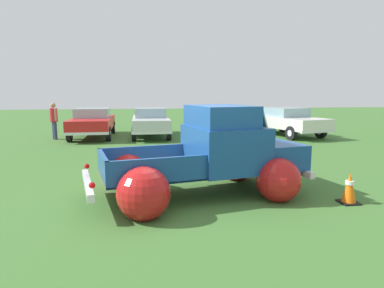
{
  "coord_description": "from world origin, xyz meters",
  "views": [
    {
      "loc": [
        -1.17,
        -6.88,
        2.19
      ],
      "look_at": [
        0.0,
        0.63,
        1.02
      ],
      "focal_mm": 31.25,
      "sensor_mm": 36.0,
      "label": 1
    }
  ],
  "objects_px": {
    "show_car_1": "(150,121)",
    "lane_cone_0": "(349,188)",
    "show_car_2": "(217,120)",
    "spectator_0": "(54,119)",
    "vintage_pickup_truck": "(213,159)",
    "show_car_3": "(287,120)",
    "show_car_0": "(93,121)"
  },
  "relations": [
    {
      "from": "show_car_0",
      "to": "show_car_2",
      "type": "relative_size",
      "value": 0.98
    },
    {
      "from": "vintage_pickup_truck",
      "to": "show_car_0",
      "type": "relative_size",
      "value": 1.04
    },
    {
      "from": "vintage_pickup_truck",
      "to": "show_car_1",
      "type": "bearing_deg",
      "value": 84.56
    },
    {
      "from": "show_car_3",
      "to": "spectator_0",
      "type": "bearing_deg",
      "value": -105.03
    },
    {
      "from": "show_car_2",
      "to": "spectator_0",
      "type": "xyz_separation_m",
      "value": [
        -8.04,
        -0.64,
        0.2
      ]
    },
    {
      "from": "show_car_3",
      "to": "spectator_0",
      "type": "xyz_separation_m",
      "value": [
        -11.47,
        0.32,
        0.2
      ]
    },
    {
      "from": "show_car_0",
      "to": "show_car_3",
      "type": "height_order",
      "value": "same"
    },
    {
      "from": "lane_cone_0",
      "to": "show_car_2",
      "type": "bearing_deg",
      "value": 90.32
    },
    {
      "from": "vintage_pickup_truck",
      "to": "show_car_0",
      "type": "height_order",
      "value": "vintage_pickup_truck"
    },
    {
      "from": "lane_cone_0",
      "to": "spectator_0",
      "type": "bearing_deg",
      "value": 127.29
    },
    {
      "from": "show_car_3",
      "to": "lane_cone_0",
      "type": "height_order",
      "value": "show_car_3"
    },
    {
      "from": "show_car_2",
      "to": "vintage_pickup_truck",
      "type": "bearing_deg",
      "value": -24.79
    },
    {
      "from": "show_car_2",
      "to": "show_car_1",
      "type": "bearing_deg",
      "value": -95.98
    },
    {
      "from": "show_car_1",
      "to": "spectator_0",
      "type": "distance_m",
      "value": 4.54
    },
    {
      "from": "vintage_pickup_truck",
      "to": "show_car_1",
      "type": "height_order",
      "value": "vintage_pickup_truck"
    },
    {
      "from": "show_car_0",
      "to": "show_car_1",
      "type": "bearing_deg",
      "value": 84.23
    },
    {
      "from": "show_car_3",
      "to": "lane_cone_0",
      "type": "relative_size",
      "value": 7.78
    },
    {
      "from": "show_car_1",
      "to": "show_car_3",
      "type": "relative_size",
      "value": 0.91
    },
    {
      "from": "show_car_3",
      "to": "spectator_0",
      "type": "relative_size",
      "value": 2.84
    },
    {
      "from": "show_car_0",
      "to": "show_car_1",
      "type": "xyz_separation_m",
      "value": [
        2.83,
        -0.26,
        -0.0
      ]
    },
    {
      "from": "vintage_pickup_truck",
      "to": "spectator_0",
      "type": "distance_m",
      "value": 11.07
    },
    {
      "from": "show_car_1",
      "to": "lane_cone_0",
      "type": "distance_m",
      "value": 11.55
    },
    {
      "from": "spectator_0",
      "to": "show_car_1",
      "type": "bearing_deg",
      "value": 149.35
    },
    {
      "from": "show_car_0",
      "to": "lane_cone_0",
      "type": "xyz_separation_m",
      "value": [
        6.41,
        -11.23,
        -0.48
      ]
    },
    {
      "from": "vintage_pickup_truck",
      "to": "show_car_3",
      "type": "distance_m",
      "value": 10.97
    },
    {
      "from": "show_car_2",
      "to": "spectator_0",
      "type": "relative_size",
      "value": 2.78
    },
    {
      "from": "vintage_pickup_truck",
      "to": "spectator_0",
      "type": "bearing_deg",
      "value": 108.71
    },
    {
      "from": "show_car_1",
      "to": "show_car_0",
      "type": "bearing_deg",
      "value": -95.18
    },
    {
      "from": "show_car_3",
      "to": "spectator_0",
      "type": "height_order",
      "value": "spectator_0"
    },
    {
      "from": "show_car_0",
      "to": "show_car_2",
      "type": "bearing_deg",
      "value": 90.0
    },
    {
      "from": "show_car_2",
      "to": "show_car_3",
      "type": "relative_size",
      "value": 0.98
    },
    {
      "from": "show_car_1",
      "to": "show_car_3",
      "type": "height_order",
      "value": "same"
    }
  ]
}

